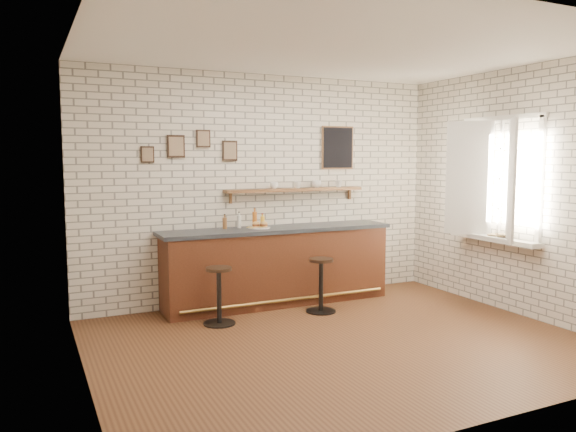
% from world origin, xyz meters
% --- Properties ---
extents(ground, '(5.00, 5.00, 0.00)m').
position_xyz_m(ground, '(0.00, 0.00, 0.00)').
color(ground, brown).
rests_on(ground, ground).
extents(bar_counter, '(3.10, 0.65, 1.01)m').
position_xyz_m(bar_counter, '(0.05, 1.70, 0.51)').
color(bar_counter, '#502615').
rests_on(bar_counter, ground).
extents(sandwich_plate, '(0.28, 0.28, 0.01)m').
position_xyz_m(sandwich_plate, '(-0.20, 1.73, 1.02)').
color(sandwich_plate, white).
rests_on(sandwich_plate, bar_counter).
extents(ciabatta_sandwich, '(0.23, 0.17, 0.07)m').
position_xyz_m(ciabatta_sandwich, '(-0.19, 1.73, 1.06)').
color(ciabatta_sandwich, tan).
rests_on(ciabatta_sandwich, sandwich_plate).
extents(potato_chips, '(0.25, 0.19, 0.00)m').
position_xyz_m(potato_chips, '(-0.22, 1.73, 1.02)').
color(potato_chips, gold).
rests_on(potato_chips, sandwich_plate).
extents(bitters_bottle_brown, '(0.06, 0.06, 0.19)m').
position_xyz_m(bitters_bottle_brown, '(-0.62, 1.85, 1.09)').
color(bitters_bottle_brown, brown).
rests_on(bitters_bottle_brown, bar_counter).
extents(bitters_bottle_white, '(0.05, 0.05, 0.21)m').
position_xyz_m(bitters_bottle_white, '(-0.43, 1.85, 1.10)').
color(bitters_bottle_white, beige).
rests_on(bitters_bottle_white, bar_counter).
extents(bitters_bottle_amber, '(0.06, 0.06, 0.26)m').
position_xyz_m(bitters_bottle_amber, '(-0.21, 1.85, 1.11)').
color(bitters_bottle_amber, '#A1541A').
rests_on(bitters_bottle_amber, bar_counter).
extents(condiment_bottle_yellow, '(0.05, 0.05, 0.18)m').
position_xyz_m(condiment_bottle_yellow, '(-0.10, 1.85, 1.08)').
color(condiment_bottle_yellow, yellow).
rests_on(condiment_bottle_yellow, bar_counter).
extents(bar_stool_left, '(0.37, 0.37, 0.67)m').
position_xyz_m(bar_stool_left, '(-0.94, 1.14, 0.36)').
color(bar_stool_left, black).
rests_on(bar_stool_left, ground).
extents(bar_stool_right, '(0.40, 0.40, 0.67)m').
position_xyz_m(bar_stool_right, '(0.37, 1.10, 0.36)').
color(bar_stool_right, black).
rests_on(bar_stool_right, ground).
extents(wall_shelf, '(2.00, 0.18, 0.18)m').
position_xyz_m(wall_shelf, '(0.40, 1.90, 1.48)').
color(wall_shelf, brown).
rests_on(wall_shelf, ground).
extents(shelf_cup_a, '(0.13, 0.13, 0.09)m').
position_xyz_m(shelf_cup_a, '(0.09, 1.90, 1.54)').
color(shelf_cup_a, white).
rests_on(shelf_cup_a, wall_shelf).
extents(shelf_cup_b, '(0.13, 0.13, 0.09)m').
position_xyz_m(shelf_cup_b, '(0.44, 1.90, 1.54)').
color(shelf_cup_b, white).
rests_on(shelf_cup_b, wall_shelf).
extents(shelf_cup_c, '(0.15, 0.15, 0.10)m').
position_xyz_m(shelf_cup_c, '(0.73, 1.90, 1.55)').
color(shelf_cup_c, white).
rests_on(shelf_cup_c, wall_shelf).
extents(shelf_cup_d, '(0.13, 0.13, 0.09)m').
position_xyz_m(shelf_cup_d, '(1.08, 1.90, 1.55)').
color(shelf_cup_d, white).
rests_on(shelf_cup_d, wall_shelf).
extents(back_wall_decor, '(2.96, 0.02, 0.56)m').
position_xyz_m(back_wall_decor, '(0.23, 1.98, 2.05)').
color(back_wall_decor, black).
rests_on(back_wall_decor, ground).
extents(window_sill, '(0.20, 1.35, 0.06)m').
position_xyz_m(window_sill, '(2.40, 0.30, 0.90)').
color(window_sill, white).
rests_on(window_sill, ground).
extents(casement_window, '(0.40, 1.30, 1.56)m').
position_xyz_m(casement_window, '(2.36, 0.30, 1.65)').
color(casement_window, white).
rests_on(casement_window, ground).
extents(book_lower, '(0.26, 0.30, 0.02)m').
position_xyz_m(book_lower, '(2.38, 0.24, 0.94)').
color(book_lower, tan).
rests_on(book_lower, window_sill).
extents(book_upper, '(0.21, 0.24, 0.02)m').
position_xyz_m(book_upper, '(2.38, 0.21, 0.96)').
color(book_upper, tan).
rests_on(book_upper, book_lower).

